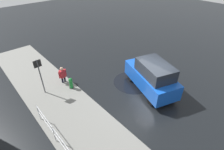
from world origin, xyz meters
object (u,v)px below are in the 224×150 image
at_px(moving_hatchback, 152,76).
at_px(sign_post, 40,72).
at_px(fire_hydrant, 71,83).
at_px(pedestrian, 63,74).

xyz_separation_m(moving_hatchback, sign_post, (4.20, 5.29, 0.55)).
relative_size(moving_hatchback, fire_hydrant, 5.29).
bearing_deg(moving_hatchback, sign_post, 51.53).
xyz_separation_m(moving_hatchback, fire_hydrant, (3.48, 3.79, -0.63)).
relative_size(moving_hatchback, sign_post, 1.77).
distance_m(pedestrian, sign_post, 1.70).
xyz_separation_m(fire_hydrant, sign_post, (0.72, 1.50, 1.18)).
bearing_deg(pedestrian, sign_post, 97.45).
bearing_deg(fire_hydrant, pedestrian, 3.81).
distance_m(fire_hydrant, pedestrian, 0.95).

